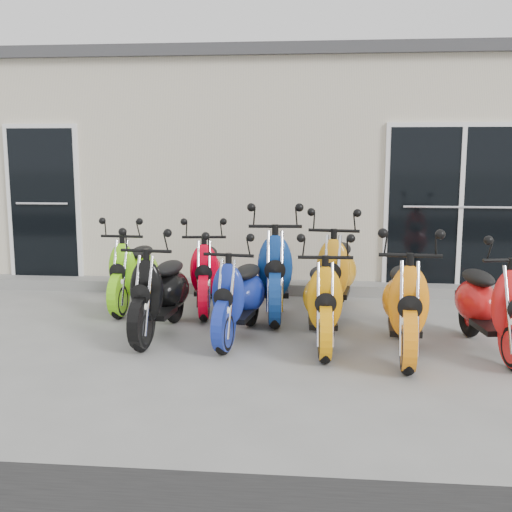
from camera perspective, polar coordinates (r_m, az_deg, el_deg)
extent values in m
plane|color=gray|center=(6.96, -0.49, -6.93)|extent=(80.00, 80.00, 0.00)
cube|color=beige|center=(11.86, 2.20, 7.75)|extent=(14.00, 6.00, 3.20)
cube|color=#3F3F42|center=(11.92, 2.25, 15.85)|extent=(14.20, 6.20, 0.16)
cube|color=gray|center=(8.89, 0.90, -2.78)|extent=(14.00, 0.40, 0.15)
cube|color=black|center=(9.66, -18.36, 4.84)|extent=(1.07, 0.08, 2.22)
cube|color=black|center=(9.03, 17.73, 4.58)|extent=(2.02, 0.08, 2.22)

